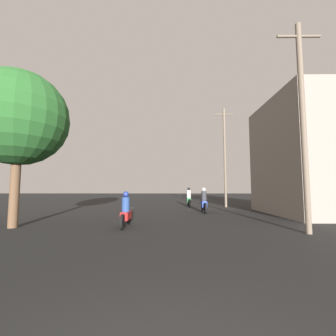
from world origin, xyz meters
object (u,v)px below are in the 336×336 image
object	(u,v)px
building_right_near	(316,157)
utility_pole_far	(225,155)
motorcycle_green	(189,199)
street_tree	(19,119)
motorcycle_red	(126,212)
motorcycle_blue	(204,203)
utility_pole_near	(303,120)

from	to	relation	value
building_right_near	utility_pole_far	bearing A→B (deg)	129.83
motorcycle_green	street_tree	size ratio (longest dim) A/B	0.31
motorcycle_green	motorcycle_red	bearing A→B (deg)	-114.26
motorcycle_blue	motorcycle_green	size ratio (longest dim) A/B	0.97
motorcycle_blue	utility_pole_near	size ratio (longest dim) A/B	0.25
utility_pole_far	motorcycle_blue	bearing A→B (deg)	-121.00
utility_pole_near	motorcycle_red	bearing A→B (deg)	168.51
motorcycle_red	motorcycle_blue	bearing A→B (deg)	46.07
motorcycle_green	utility_pole_far	size ratio (longest dim) A/B	0.24
building_right_near	utility_pole_far	xyz separation A→B (m)	(-4.23, 5.07, 0.84)
motorcycle_red	motorcycle_green	bearing A→B (deg)	64.20
utility_pole_near	motorcycle_green	bearing A→B (deg)	106.12
building_right_near	motorcycle_green	bearing A→B (deg)	141.78
utility_pole_near	utility_pole_far	bearing A→B (deg)	91.37
motorcycle_red	motorcycle_blue	xyz separation A→B (m)	(3.98, 5.27, 0.06)
utility_pole_far	utility_pole_near	bearing A→B (deg)	-88.63
utility_pole_far	motorcycle_red	bearing A→B (deg)	-124.57
building_right_near	street_tree	distance (m)	15.75
utility_pole_near	utility_pole_far	size ratio (longest dim) A/B	0.93
street_tree	utility_pole_near	bearing A→B (deg)	-5.48
street_tree	utility_pole_far	bearing A→B (deg)	41.33
utility_pole_near	street_tree	xyz separation A→B (m)	(-11.09, 1.06, 0.43)
motorcycle_red	street_tree	bearing A→B (deg)	176.77
utility_pole_far	street_tree	bearing A→B (deg)	-138.67
motorcycle_red	street_tree	distance (m)	5.92
motorcycle_blue	building_right_near	size ratio (longest dim) A/B	0.28
utility_pole_near	street_tree	distance (m)	11.15
motorcycle_blue	street_tree	bearing A→B (deg)	-137.51
motorcycle_blue	street_tree	xyz separation A→B (m)	(-8.45, -5.56, 3.82)
motorcycle_red	building_right_near	distance (m)	11.76
motorcycle_green	utility_pole_near	bearing A→B (deg)	-79.19
motorcycle_red	street_tree	size ratio (longest dim) A/B	0.30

